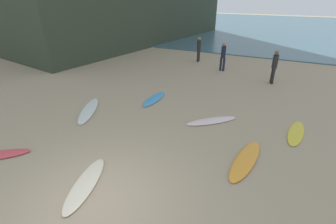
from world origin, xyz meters
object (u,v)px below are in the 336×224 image
surfboard_2 (154,99)px  surfboard_4 (85,184)px  beachgoer_near (275,65)px  beachgoer_far (223,55)px  surfboard_0 (211,121)px  surfboard_5 (89,110)px  surfboard_6 (296,133)px  surfboard_1 (245,160)px  beachgoer_mid (199,48)px

surfboard_2 → surfboard_4: surfboard_4 is taller
beachgoer_near → beachgoer_far: beachgoer_near is taller
surfboard_0 → surfboard_4: size_ratio=0.98×
surfboard_5 → surfboard_6: bearing=164.7°
surfboard_0 → surfboard_6: (2.96, 0.43, -0.01)m
surfboard_4 → beachgoer_far: 11.75m
surfboard_5 → beachgoer_near: (6.62, 7.09, 0.96)m
beachgoer_near → beachgoer_far: 3.28m
surfboard_0 → surfboard_2: same height
surfboard_1 → surfboard_0: bearing=-42.8°
surfboard_2 → surfboard_4: bearing=99.6°
surfboard_2 → surfboard_6: 6.02m
surfboard_2 → surfboard_4: size_ratio=0.91×
surfboard_0 → beachgoer_near: (1.67, 5.75, 0.97)m
surfboard_0 → surfboard_5: 5.12m
surfboard_1 → beachgoer_mid: bearing=-56.1°
surfboard_0 → surfboard_6: 2.99m
surfboard_0 → beachgoer_mid: size_ratio=1.21×
surfboard_0 → surfboard_4: bearing=115.2°
surfboard_5 → beachgoer_near: bearing=-160.9°
surfboard_4 → beachgoer_near: size_ratio=1.18×
surfboard_6 → surfboard_2: bearing=-178.6°
beachgoer_near → beachgoer_mid: 5.85m
surfboard_5 → beachgoer_mid: 9.93m
surfboard_1 → beachgoer_near: size_ratio=1.28×
surfboard_2 → surfboard_6: size_ratio=0.98×
surfboard_0 → beachgoer_near: beachgoer_near is taller
surfboard_0 → beachgoer_near: 6.07m
surfboard_0 → surfboard_1: bearing=177.0°
surfboard_2 → beachgoer_mid: bearing=-87.5°
surfboard_2 → beachgoer_mid: beachgoer_mid is taller
surfboard_1 → surfboard_2: size_ratio=1.19×
surfboard_1 → surfboard_6: 2.74m
surfboard_6 → beachgoer_far: (-4.35, 6.49, 0.96)m
surfboard_1 → surfboard_6: bearing=-111.6°
surfboard_0 → surfboard_1: surfboard_1 is taller
surfboard_0 → surfboard_6: bearing=-124.3°
beachgoer_mid → surfboard_1: bearing=28.5°
surfboard_2 → beachgoer_far: (1.65, 5.99, 0.96)m
beachgoer_mid → beachgoer_far: (2.13, -1.53, 0.04)m
surfboard_5 → beachgoer_far: bearing=-141.2°
surfboard_1 → beachgoer_far: (-3.01, 8.88, 0.95)m
surfboard_0 → surfboard_4: (-1.95, -4.78, 0.00)m
surfboard_2 → beachgoer_far: size_ratio=1.09×
surfboard_2 → surfboard_5: bearing=48.8°
beachgoer_far → beachgoer_mid: bearing=151.4°
surfboard_5 → beachgoer_near: size_ratio=1.41×
surfboard_6 → beachgoer_far: bearing=129.9°
beachgoer_far → surfboard_1: bearing=-64.1°
surfboard_2 → surfboard_6: bearing=174.1°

